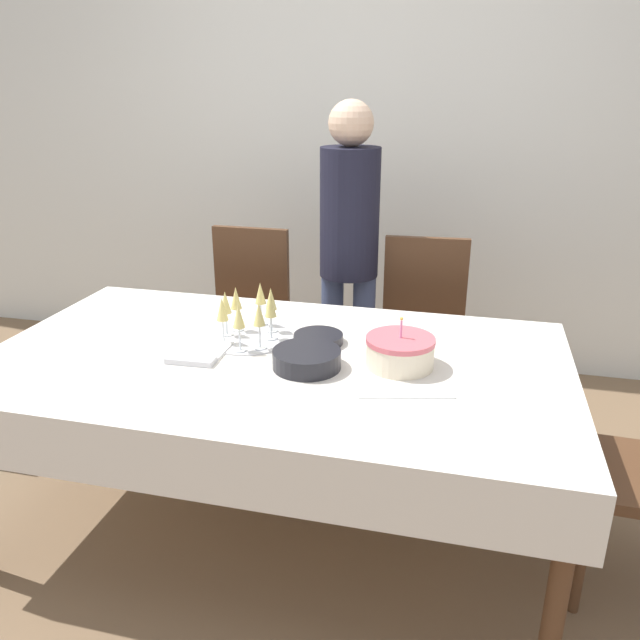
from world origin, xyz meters
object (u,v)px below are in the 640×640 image
champagne_tray (248,317)px  person_standing (349,239)px  plate_stack_main (307,359)px  plate_stack_dessert (318,338)px  dining_chair_far_right (422,331)px  dining_chair_far_left (246,315)px  birthday_cake (400,352)px

champagne_tray → person_standing: bearing=75.1°
plate_stack_main → plate_stack_dessert: bearing=93.8°
dining_chair_far_right → plate_stack_main: 1.04m
champagne_tray → plate_stack_main: (0.28, -0.20, -0.06)m
champagne_tray → dining_chair_far_right: bearing=52.5°
dining_chair_far_right → plate_stack_dessert: dining_chair_far_right is taller
champagne_tray → plate_stack_dessert: (0.26, 0.02, -0.07)m
plate_stack_dessert → champagne_tray: bearing=-175.4°
champagne_tray → plate_stack_dessert: bearing=4.6°
dining_chair_far_left → birthday_cake: 1.28m
dining_chair_far_right → birthday_cake: dining_chair_far_right is taller
dining_chair_far_left → plate_stack_main: 1.15m
birthday_cake → person_standing: bearing=111.6°
birthday_cake → plate_stack_dessert: size_ratio=1.28×
birthday_cake → person_standing: 1.00m
plate_stack_main → plate_stack_dessert: (-0.01, 0.22, -0.01)m
plate_stack_main → person_standing: size_ratio=0.15×
dining_chair_far_left → person_standing: bearing=4.6°
plate_stack_main → person_standing: (-0.06, 1.01, 0.18)m
dining_chair_far_right → person_standing: person_standing is taller
dining_chair_far_right → champagne_tray: bearing=-127.5°
plate_stack_dessert → person_standing: bearing=93.5°
birthday_cake → dining_chair_far_right: bearing=89.5°
champagne_tray → plate_stack_main: bearing=-35.1°
dining_chair_far_left → birthday_cake: dining_chair_far_left is taller
dining_chair_far_right → champagne_tray: (-0.59, -0.77, 0.30)m
plate_stack_dessert → person_standing: (-0.05, 0.79, 0.19)m
birthday_cake → person_standing: (-0.36, 0.92, 0.16)m
dining_chair_far_right → champagne_tray: size_ratio=2.81×
dining_chair_far_right → birthday_cake: 0.92m
plate_stack_main → plate_stack_dessert: size_ratio=1.27×
champagne_tray → person_standing: (0.22, 0.81, 0.12)m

